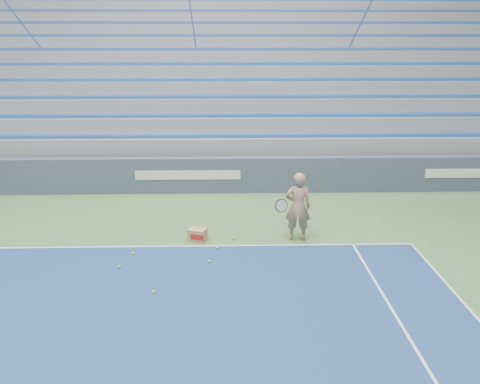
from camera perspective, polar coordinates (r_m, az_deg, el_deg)
name	(u,v)px	position (r m, az deg, el deg)	size (l,w,h in m)	color
sponsor_barrier	(189,175)	(14.47, -6.29, 2.04)	(30.00, 0.32, 1.10)	#3F4860
bleachers	(198,94)	(19.73, -5.12, 11.77)	(31.00, 9.15, 7.30)	gray
tennis_player	(298,207)	(10.98, 7.05, -1.79)	(0.92, 0.84, 1.65)	tan
ball_box	(197,235)	(11.12, -5.21, -5.21)	(0.48, 0.43, 0.30)	#AC8053
tennis_ball_0	(218,248)	(10.70, -2.76, -6.82)	(0.07, 0.07, 0.07)	#A5D62B
tennis_ball_1	(154,292)	(9.11, -10.50, -11.90)	(0.07, 0.07, 0.07)	#A5D62B
tennis_ball_2	(234,239)	(11.15, -0.78, -5.72)	(0.07, 0.07, 0.07)	#A5D62B
tennis_ball_3	(209,261)	(10.10, -3.79, -8.45)	(0.07, 0.07, 0.07)	#A5D62B
tennis_ball_4	(133,253)	(10.69, -12.91, -7.32)	(0.07, 0.07, 0.07)	#A5D62B
tennis_ball_5	(120,267)	(10.17, -14.48, -8.83)	(0.07, 0.07, 0.07)	#A5D62B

